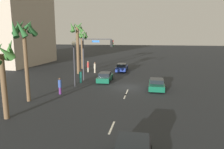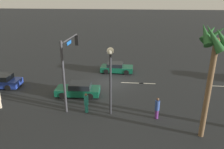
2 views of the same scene
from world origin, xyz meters
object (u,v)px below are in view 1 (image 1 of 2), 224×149
at_px(pedestrian_2, 80,76).
at_px(car_2, 157,85).
at_px(car_1, 105,77).
at_px(building_1, 8,28).
at_px(pedestrian_3, 88,66).
at_px(palm_tree_0, 77,37).
at_px(pedestrian_0, 60,86).
at_px(palm_tree_2, 23,36).
at_px(streetlamp, 74,55).
at_px(pedestrian_1, 95,67).
at_px(palm_tree_1, 1,60).
at_px(traffic_signal, 93,52).
at_px(palm_tree_3, 82,40).
at_px(car_0, 122,68).

bearing_deg(pedestrian_2, car_2, -99.82).
height_order(car_1, pedestrian_2, pedestrian_2).
height_order(car_1, car_2, car_1).
bearing_deg(building_1, pedestrian_3, -107.42).
bearing_deg(palm_tree_0, pedestrian_0, -169.91).
xyz_separation_m(palm_tree_0, palm_tree_2, (-15.39, -0.09, 0.28)).
bearing_deg(streetlamp, pedestrian_1, -0.21).
bearing_deg(palm_tree_2, palm_tree_1, -169.29).
xyz_separation_m(traffic_signal, pedestrian_3, (6.79, 2.83, -3.13)).
distance_m(palm_tree_2, palm_tree_3, 20.83).
bearing_deg(car_1, pedestrian_0, 154.06).
height_order(car_0, pedestrian_3, pedestrian_3).
distance_m(traffic_signal, pedestrian_1, 7.03).
bearing_deg(pedestrian_0, traffic_signal, -13.55).
height_order(pedestrian_2, palm_tree_2, palm_tree_2).
xyz_separation_m(pedestrian_3, building_1, (7.27, 20.34, 6.97)).
xyz_separation_m(traffic_signal, pedestrian_0, (-7.54, 1.82, -3.20)).
height_order(car_1, pedestrian_1, pedestrian_1).
relative_size(pedestrian_1, building_1, 0.11).
xyz_separation_m(pedestrian_0, pedestrian_1, (13.64, -0.40, 0.00)).
relative_size(streetlamp, palm_tree_0, 0.66).
relative_size(streetlamp, pedestrian_1, 3.11).
bearing_deg(palm_tree_2, car_0, -19.65).
xyz_separation_m(car_1, palm_tree_1, (-14.69, 4.84, 4.02)).
relative_size(streetlamp, palm_tree_1, 0.91).
relative_size(car_2, pedestrian_0, 2.21).
bearing_deg(car_0, car_1, 172.40).
height_order(car_0, palm_tree_2, palm_tree_2).
bearing_deg(pedestrian_1, traffic_signal, -166.91).
distance_m(traffic_signal, streetlamp, 4.02).
bearing_deg(palm_tree_1, car_1, -18.23).
height_order(traffic_signal, palm_tree_3, palm_tree_3).
distance_m(pedestrian_0, palm_tree_0, 13.60).
relative_size(car_1, building_1, 0.27).
bearing_deg(car_2, palm_tree_1, 133.92).
bearing_deg(pedestrian_2, palm_tree_1, 172.66).
bearing_deg(car_0, traffic_signal, 161.40).
distance_m(pedestrian_1, palm_tree_1, 21.41).
bearing_deg(traffic_signal, pedestrian_2, 140.35).
bearing_deg(streetlamp, building_1, 50.65).
bearing_deg(palm_tree_3, palm_tree_2, -177.11).
bearing_deg(palm_tree_3, car_1, -147.36).
distance_m(pedestrian_3, palm_tree_3, 6.06).
height_order(pedestrian_0, palm_tree_0, palm_tree_0).
bearing_deg(palm_tree_1, traffic_signal, -11.74).
relative_size(car_2, palm_tree_2, 0.50).
height_order(car_0, pedestrian_2, pedestrian_2).
xyz_separation_m(streetlamp, building_1, (17.80, 21.71, 3.95)).
height_order(car_2, palm_tree_0, palm_tree_0).
relative_size(pedestrian_0, palm_tree_1, 0.29).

